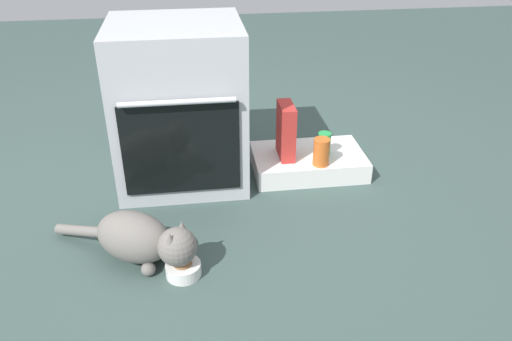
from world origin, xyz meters
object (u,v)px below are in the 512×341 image
(food_bowl, at_px, (183,268))
(soda_can, at_px, (324,144))
(oven, at_px, (179,105))
(cereal_box, at_px, (286,131))
(pantry_cabinet, at_px, (308,162))
(cat, at_px, (142,239))
(sauce_jar, at_px, (321,152))

(food_bowl, distance_m, soda_can, 1.04)
(oven, xyz_separation_m, cereal_box, (0.52, -0.05, -0.15))
(pantry_cabinet, bearing_deg, cat, -141.73)
(pantry_cabinet, bearing_deg, sauce_jar, -76.30)
(sauce_jar, bearing_deg, pantry_cabinet, 103.70)
(pantry_cabinet, xyz_separation_m, sauce_jar, (0.03, -0.13, 0.12))
(food_bowl, distance_m, cat, 0.20)
(oven, relative_size, pantry_cabinet, 1.37)
(soda_can, xyz_separation_m, sauce_jar, (-0.04, -0.11, 0.01))
(oven, distance_m, cat, 0.75)
(food_bowl, relative_size, cat, 0.23)
(food_bowl, xyz_separation_m, cereal_box, (0.54, 0.73, 0.21))
(pantry_cabinet, bearing_deg, food_bowl, -131.79)
(cat, height_order, soda_can, soda_can)
(food_bowl, height_order, sauce_jar, sauce_jar)
(pantry_cabinet, xyz_separation_m, cereal_box, (-0.13, -0.01, 0.19))
(pantry_cabinet, height_order, cat, cat)
(oven, bearing_deg, sauce_jar, -13.74)
(cereal_box, distance_m, soda_can, 0.21)
(sauce_jar, bearing_deg, cat, -148.69)
(soda_can, bearing_deg, sauce_jar, -111.73)
(oven, bearing_deg, soda_can, -4.73)
(oven, height_order, food_bowl, oven)
(cat, bearing_deg, soda_can, 66.83)
(oven, height_order, soda_can, oven)
(oven, relative_size, food_bowl, 5.71)
(pantry_cabinet, height_order, food_bowl, pantry_cabinet)
(cat, xyz_separation_m, soda_can, (0.89, 0.62, 0.05))
(oven, xyz_separation_m, cat, (-0.17, -0.68, -0.27))
(oven, xyz_separation_m, food_bowl, (-0.02, -0.78, -0.36))
(pantry_cabinet, distance_m, food_bowl, 0.99)
(cat, height_order, cereal_box, cereal_box)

